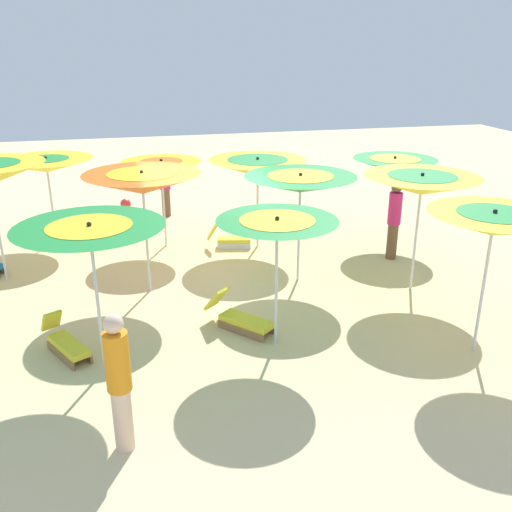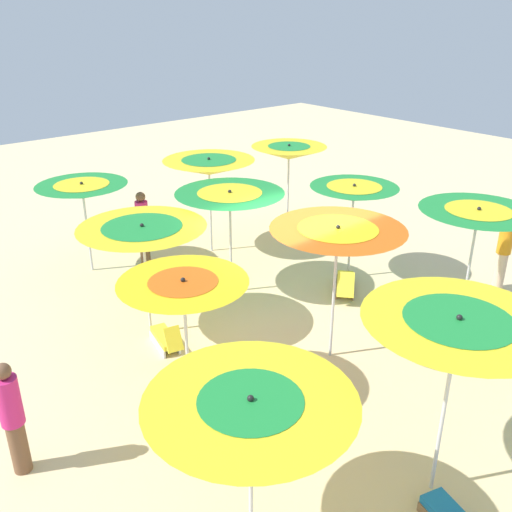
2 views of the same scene
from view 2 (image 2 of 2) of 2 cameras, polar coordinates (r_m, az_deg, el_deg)
ground at (r=11.05m, az=2.84°, el=-7.36°), size 39.51×39.51×0.04m
beach_umbrella_0 at (r=5.92m, az=-0.55°, el=-15.64°), size 2.21×2.21×2.17m
beach_umbrella_1 at (r=6.83m, az=19.61°, el=-7.56°), size 2.20×2.20×2.57m
beach_umbrella_3 at (r=8.23m, az=-7.32°, el=-3.77°), size 1.91×1.91×2.17m
beach_umbrella_4 at (r=9.28m, az=8.23°, el=1.67°), size 2.23×2.23×2.49m
beach_umbrella_5 at (r=11.04m, az=21.48°, el=3.52°), size 2.14×2.14×2.40m
beach_umbrella_6 at (r=10.20m, az=-11.38°, el=1.95°), size 2.30×2.30×2.22m
beach_umbrella_7 at (r=11.56m, az=-2.66°, el=5.65°), size 2.25×2.25×2.31m
beach_umbrella_8 at (r=12.42m, az=9.86°, el=6.26°), size 1.92×1.92×2.23m
beach_umbrella_9 at (r=13.22m, az=-17.15°, el=6.29°), size 2.02×2.02×2.16m
beach_umbrella_10 at (r=13.73m, az=-4.78°, el=8.96°), size 2.21×2.21×2.42m
beach_umbrella_11 at (r=15.13m, az=3.35°, el=10.40°), size 1.99×1.99×2.41m
lounger_1 at (r=12.38m, az=9.02°, el=-2.75°), size 1.15×1.24×0.68m
lounger_2 at (r=11.10m, az=21.02°, el=-7.63°), size 0.85×1.19×0.61m
lounger_3 at (r=10.45m, az=-9.10°, el=-8.22°), size 1.10×0.52×0.63m
beachgoer_0 at (r=8.15m, az=-23.42°, el=-14.69°), size 0.30×0.30×1.70m
beachgoer_1 at (r=13.17m, az=23.80°, el=0.76°), size 0.30×0.30×1.86m
beachgoer_2 at (r=13.58m, az=-11.35°, el=2.93°), size 0.30×0.30×1.80m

